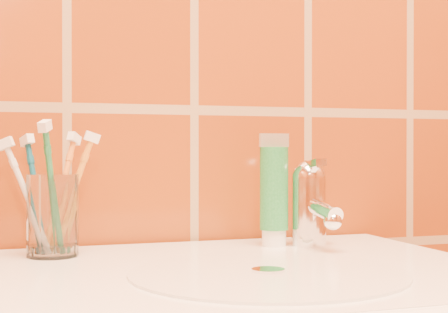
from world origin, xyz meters
name	(u,v)px	position (x,y,z in m)	size (l,w,h in m)	color
glass_tumbler	(53,215)	(-0.21, 1.11, 0.90)	(0.06, 0.06, 0.10)	white
toothpaste_tube	(274,193)	(0.09, 1.11, 0.92)	(0.04, 0.04, 0.16)	white
faucet	(310,200)	(0.14, 1.09, 0.91)	(0.05, 0.11, 0.12)	white
toothbrush_0	(72,194)	(-0.18, 1.12, 0.93)	(0.07, 0.02, 0.16)	orange
toothbrush_1	(61,193)	(-0.20, 1.14, 0.93)	(0.06, 0.07, 0.16)	orange
toothbrush_2	(52,191)	(-0.21, 1.08, 0.93)	(0.04, 0.06, 0.18)	#1E7243
toothbrush_3	(37,195)	(-0.23, 1.12, 0.93)	(0.05, 0.07, 0.16)	navy
toothbrush_4	(28,198)	(-0.24, 1.11, 0.92)	(0.08, 0.04, 0.16)	silver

